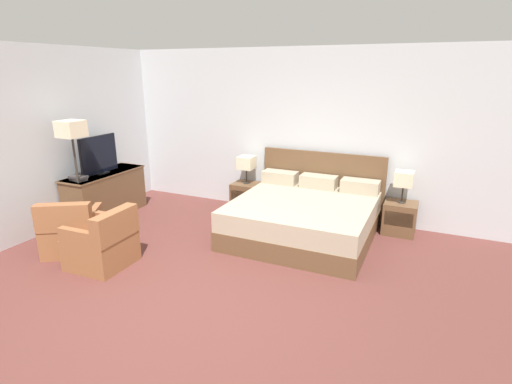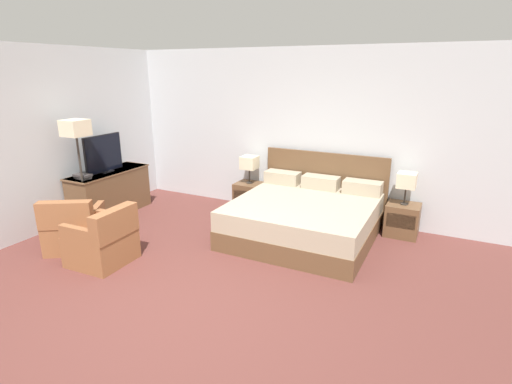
% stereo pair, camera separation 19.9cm
% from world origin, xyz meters
% --- Properties ---
extents(ground_plane, '(9.71, 9.71, 0.00)m').
position_xyz_m(ground_plane, '(0.00, 0.00, 0.00)').
color(ground_plane, brown).
extents(wall_back, '(7.38, 0.06, 2.74)m').
position_xyz_m(wall_back, '(0.00, 3.27, 1.37)').
color(wall_back, silver).
rests_on(wall_back, ground).
extents(wall_left, '(0.06, 5.04, 2.74)m').
position_xyz_m(wall_left, '(-3.12, 1.32, 1.37)').
color(wall_left, silver).
rests_on(wall_left, ground).
extents(bed, '(2.04, 1.97, 1.11)m').
position_xyz_m(bed, '(0.52, 2.27, 0.31)').
color(bed, brown).
rests_on(bed, ground).
extents(nightstand_left, '(0.47, 0.42, 0.49)m').
position_xyz_m(nightstand_left, '(-0.76, 2.96, 0.24)').
color(nightstand_left, brown).
rests_on(nightstand_left, ground).
extents(nightstand_right, '(0.47, 0.42, 0.49)m').
position_xyz_m(nightstand_right, '(1.80, 2.96, 0.24)').
color(nightstand_right, brown).
rests_on(nightstand_right, ground).
extents(table_lamp_left, '(0.26, 0.26, 0.48)m').
position_xyz_m(table_lamp_left, '(-0.76, 2.97, 0.85)').
color(table_lamp_left, '#332D28').
rests_on(table_lamp_left, nightstand_left).
extents(table_lamp_right, '(0.26, 0.26, 0.48)m').
position_xyz_m(table_lamp_right, '(1.80, 2.97, 0.85)').
color(table_lamp_right, '#332D28').
rests_on(table_lamp_right, nightstand_right).
extents(dresser, '(0.53, 1.44, 0.75)m').
position_xyz_m(dresser, '(-2.80, 1.72, 0.39)').
color(dresser, brown).
rests_on(dresser, ground).
extents(tv, '(0.18, 0.75, 0.62)m').
position_xyz_m(tv, '(-2.80, 1.67, 1.05)').
color(tv, black).
rests_on(tv, dresser).
extents(book_red_cover, '(0.27, 0.18, 0.04)m').
position_xyz_m(book_red_cover, '(-2.79, 1.20, 0.77)').
color(book_red_cover, '#383333').
rests_on(book_red_cover, dresser).
extents(book_blue_cover, '(0.26, 0.17, 0.03)m').
position_xyz_m(book_blue_cover, '(-2.78, 1.20, 0.81)').
color(book_blue_cover, '#383333').
rests_on(book_blue_cover, book_red_cover).
extents(armchair_by_window, '(0.94, 0.94, 0.76)m').
position_xyz_m(armchair_by_window, '(-2.17, 0.45, 0.28)').
color(armchair_by_window, '#935B38').
rests_on(armchair_by_window, ground).
extents(armchair_companion, '(0.71, 0.70, 0.76)m').
position_xyz_m(armchair_companion, '(-1.49, 0.32, 0.28)').
color(armchair_companion, '#935B38').
rests_on(armchair_companion, ground).
extents(floor_lamp, '(0.33, 0.33, 1.69)m').
position_xyz_m(floor_lamp, '(-2.67, 1.09, 1.42)').
color(floor_lamp, '#332D28').
rests_on(floor_lamp, ground).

